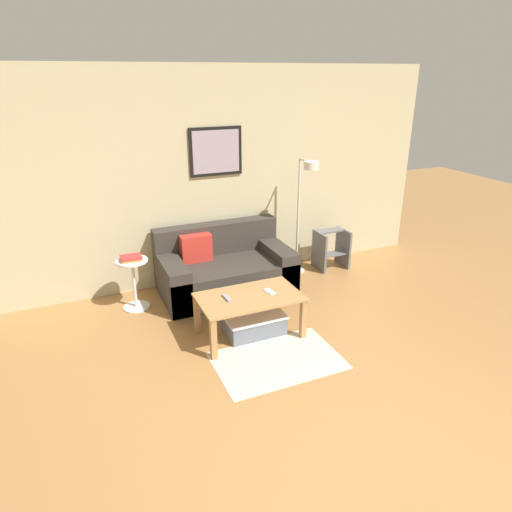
# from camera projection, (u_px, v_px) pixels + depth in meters

# --- Properties ---
(ground_plane) EXTENTS (16.00, 16.00, 0.00)m
(ground_plane) POSITION_uv_depth(u_px,v_px,m) (414.00, 484.00, 2.92)
(ground_plane) COLOR #A87542
(wall_back) EXTENTS (5.60, 0.09, 2.55)m
(wall_back) POSITION_uv_depth(u_px,v_px,m) (222.00, 177.00, 5.48)
(wall_back) COLOR #C6BC93
(wall_back) RESTS_ON ground_plane
(area_rug) EXTENTS (1.14, 0.76, 0.01)m
(area_rug) POSITION_uv_depth(u_px,v_px,m) (277.00, 360.00, 4.17)
(area_rug) COLOR beige
(area_rug) RESTS_ON ground_plane
(couch) EXTENTS (1.53, 0.86, 0.77)m
(couch) POSITION_uv_depth(u_px,v_px,m) (224.00, 270.00, 5.42)
(couch) COLOR #38332D
(couch) RESTS_ON ground_plane
(coffee_table) EXTENTS (1.00, 0.59, 0.43)m
(coffee_table) POSITION_uv_depth(u_px,v_px,m) (249.00, 303.00, 4.46)
(coffee_table) COLOR #AD7F4C
(coffee_table) RESTS_ON ground_plane
(storage_bin) EXTENTS (0.60, 0.41, 0.21)m
(storage_bin) POSITION_uv_depth(u_px,v_px,m) (253.00, 323.00, 4.60)
(storage_bin) COLOR slate
(storage_bin) RESTS_ON ground_plane
(floor_lamp) EXTENTS (0.22, 0.47, 1.49)m
(floor_lamp) POSITION_uv_depth(u_px,v_px,m) (305.00, 200.00, 5.55)
(floor_lamp) COLOR silver
(floor_lamp) RESTS_ON ground_plane
(side_table) EXTENTS (0.35, 0.35, 0.57)m
(side_table) POSITION_uv_depth(u_px,v_px,m) (134.00, 280.00, 4.99)
(side_table) COLOR white
(side_table) RESTS_ON ground_plane
(book_stack) EXTENTS (0.22, 0.18, 0.05)m
(book_stack) POSITION_uv_depth(u_px,v_px,m) (131.00, 258.00, 4.89)
(book_stack) COLOR #D18438
(book_stack) RESTS_ON side_table
(remote_control) EXTENTS (0.05, 0.15, 0.02)m
(remote_control) POSITION_uv_depth(u_px,v_px,m) (227.00, 298.00, 4.38)
(remote_control) COLOR #99999E
(remote_control) RESTS_ON coffee_table
(cell_phone) EXTENTS (0.09, 0.15, 0.01)m
(cell_phone) POSITION_uv_depth(u_px,v_px,m) (270.00, 291.00, 4.52)
(cell_phone) COLOR silver
(cell_phone) RESTS_ON coffee_table
(step_stool) EXTENTS (0.40, 0.34, 0.51)m
(step_stool) POSITION_uv_depth(u_px,v_px,m) (331.00, 248.00, 6.07)
(step_stool) COLOR slate
(step_stool) RESTS_ON ground_plane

